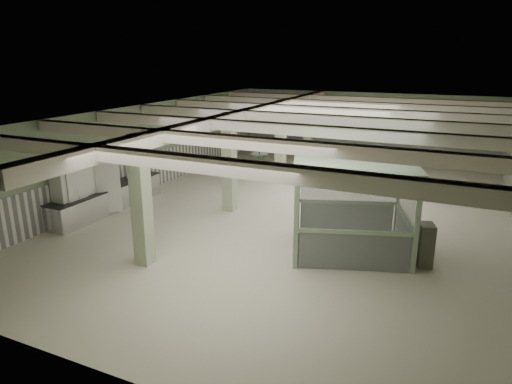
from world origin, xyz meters
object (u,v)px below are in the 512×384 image
at_px(prep_counter, 108,199).
at_px(walkin_cooler, 83,191).
at_px(filing_cabinet, 425,245).
at_px(guard_booth, 352,192).

distance_m(prep_counter, walkin_cooler, 1.20).
bearing_deg(filing_cabinet, guard_booth, 158.98).
distance_m(prep_counter, filing_cabinet, 11.03).
height_order(walkin_cooler, guard_booth, guard_booth).
height_order(prep_counter, filing_cabinet, filing_cabinet).
bearing_deg(walkin_cooler, prep_counter, 85.48).
xyz_separation_m(guard_booth, filing_cabinet, (2.08, -0.09, -1.21)).
distance_m(walkin_cooler, filing_cabinet, 11.17).
distance_m(prep_counter, guard_booth, 9.05).
bearing_deg(prep_counter, filing_cabinet, 0.12).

